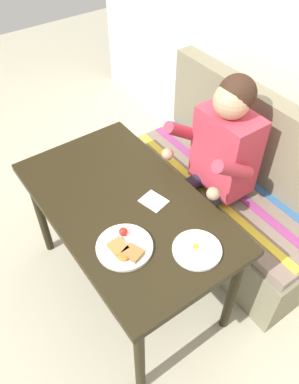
{
  "coord_description": "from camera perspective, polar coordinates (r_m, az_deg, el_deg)",
  "views": [
    {
      "loc": [
        1.13,
        -0.66,
        2.13
      ],
      "look_at": [
        0.0,
        0.15,
        0.72
      ],
      "focal_mm": 36.28,
      "sensor_mm": 36.0,
      "label": 1
    }
  ],
  "objects": [
    {
      "name": "person",
      "position": [
        2.18,
        9.73,
        4.96
      ],
      "size": [
        0.45,
        0.61,
        1.21
      ],
      "color": "#C13545",
      "rests_on": "ground"
    },
    {
      "name": "ground_plane",
      "position": [
        2.5,
        -2.87,
        -13.1
      ],
      "size": [
        8.0,
        8.0,
        0.0
      ],
      "primitive_type": "plane",
      "color": "#AEAA8F"
    },
    {
      "name": "table",
      "position": [
        1.98,
        -3.55,
        -3.26
      ],
      "size": [
        1.2,
        0.7,
        0.73
      ],
      "color": "black",
      "rests_on": "ground"
    },
    {
      "name": "couch",
      "position": [
        2.56,
        11.28,
        -0.44
      ],
      "size": [
        1.44,
        0.56,
        1.0
      ],
      "color": "#746F56",
      "rests_on": "ground"
    },
    {
      "name": "napkin",
      "position": [
        1.92,
        0.62,
        -1.35
      ],
      "size": [
        0.14,
        0.13,
        0.01
      ],
      "primitive_type": "cube",
      "rotation": [
        0.0,
        0.0,
        0.24
      ],
      "color": "white",
      "rests_on": "table"
    },
    {
      "name": "plate_breakfast",
      "position": [
        1.73,
        -3.7,
        -8.07
      ],
      "size": [
        0.25,
        0.25,
        0.05
      ],
      "color": "white",
      "rests_on": "table"
    },
    {
      "name": "plate_eggs",
      "position": [
        1.74,
        6.99,
        -8.39
      ],
      "size": [
        0.22,
        0.22,
        0.04
      ],
      "color": "white",
      "rests_on": "table"
    }
  ]
}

